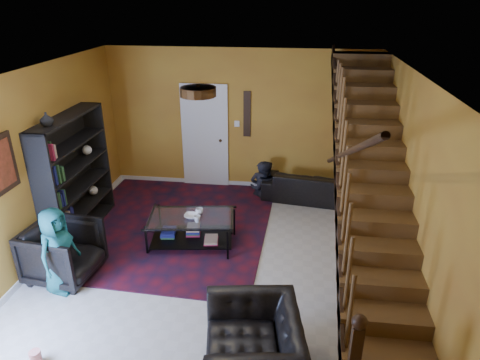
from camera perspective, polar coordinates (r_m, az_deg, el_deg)
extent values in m
plane|color=beige|center=(6.62, -3.14, -10.62)|extent=(5.50, 5.50, 0.00)
plane|color=gold|center=(8.50, -0.06, 7.86)|extent=(5.20, 0.00, 5.20)
plane|color=gold|center=(3.66, -11.60, -16.56)|extent=(5.20, 0.00, 5.20)
plane|color=gold|center=(6.89, -25.23, 1.61)|extent=(0.00, 5.50, 5.50)
plane|color=gold|center=(6.05, 21.55, -0.69)|extent=(0.00, 5.50, 5.50)
plane|color=white|center=(5.54, -3.80, 14.01)|extent=(5.50, 5.50, 0.00)
cube|color=silver|center=(8.96, -0.06, -0.48)|extent=(5.20, 0.02, 0.10)
cube|color=silver|center=(7.45, -23.35, -8.03)|extent=(0.02, 5.50, 0.10)
cube|color=gold|center=(5.98, 17.03, -1.16)|extent=(0.95, 4.92, 2.83)
cube|color=black|center=(5.88, 12.77, -0.24)|extent=(0.04, 5.02, 3.02)
cylinder|color=black|center=(5.72, 13.47, 3.86)|extent=(0.07, 4.20, 2.44)
cube|color=black|center=(7.41, -21.09, 0.45)|extent=(0.35, 1.80, 2.00)
cube|color=black|center=(7.65, -20.43, -3.67)|extent=(0.35, 1.72, 0.03)
cube|color=black|center=(7.35, -21.27, 1.60)|extent=(0.35, 1.72, 0.03)
cube|color=silver|center=(8.70, -4.67, 5.58)|extent=(0.82, 0.05, 2.05)
cube|color=black|center=(8.43, 0.95, 8.77)|extent=(0.14, 0.03, 0.90)
cylinder|color=#3F2814|center=(4.78, -5.61, 11.64)|extent=(0.40, 0.40, 0.10)
cube|color=#4D0D17|center=(7.61, -8.95, -5.85)|extent=(3.43, 3.87, 0.02)
imported|color=black|center=(8.42, 9.73, -0.80)|extent=(2.01, 1.00, 0.56)
imported|color=black|center=(6.55, -22.47, -8.83)|extent=(0.99, 0.97, 0.81)
imported|color=black|center=(4.77, 1.75, -21.31)|extent=(1.15, 1.26, 0.73)
imported|color=black|center=(8.53, 2.85, -1.20)|extent=(0.43, 0.29, 1.17)
imported|color=black|center=(8.52, 3.25, -1.19)|extent=(0.58, 0.46, 1.18)
imported|color=#195E60|center=(6.20, -23.14, -8.63)|extent=(0.53, 0.68, 1.23)
cube|color=black|center=(6.77, -12.39, -7.84)|extent=(0.03, 0.03, 0.50)
cube|color=black|center=(6.48, -1.65, -8.77)|extent=(0.03, 0.03, 0.50)
cube|color=black|center=(7.35, -10.61, -4.98)|extent=(0.03, 0.03, 0.50)
cube|color=black|center=(7.09, -0.77, -5.69)|extent=(0.03, 0.03, 0.50)
cube|color=black|center=(6.95, -6.39, -7.60)|extent=(1.35, 0.88, 0.02)
cube|color=silver|center=(6.77, -6.53, -4.97)|extent=(1.42, 0.95, 0.02)
imported|color=#999999|center=(6.82, -5.43, -4.16)|extent=(0.15, 0.15, 0.10)
imported|color=#999999|center=(6.59, -5.73, -5.18)|extent=(0.14, 0.14, 0.10)
imported|color=#999999|center=(6.74, -6.52, -4.80)|extent=(0.22, 0.22, 0.05)
imported|color=#999999|center=(6.66, -24.40, 7.42)|extent=(0.18, 0.18, 0.19)
cylinder|color=red|center=(5.52, -25.62, -20.47)|extent=(0.14, 0.14, 0.14)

